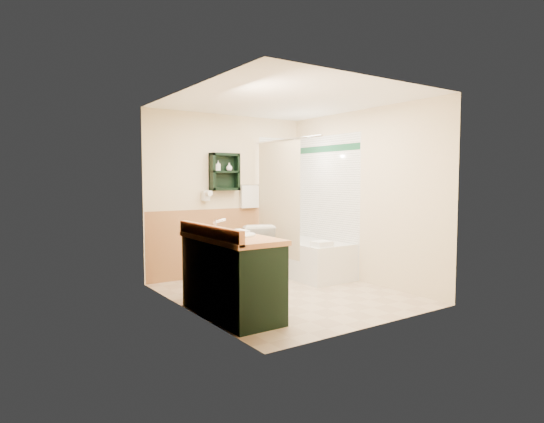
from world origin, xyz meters
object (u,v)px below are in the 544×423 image
at_px(bathtub, 305,258).
at_px(vanity_book, 200,224).
at_px(wall_shelf, 225,172).
at_px(hair_dryer, 206,196).
at_px(toilet, 254,250).
at_px(soap_bottle_b, 229,168).
at_px(vanity, 231,276).
at_px(soap_bottle_a, 218,168).

relative_size(bathtub, vanity_book, 7.59).
distance_m(wall_shelf, hair_dryer, 0.46).
xyz_separation_m(bathtub, toilet, (-0.72, 0.32, 0.13)).
bearing_deg(bathtub, hair_dryer, 153.67).
relative_size(bathtub, soap_bottle_b, 12.91).
relative_size(wall_shelf, bathtub, 0.37).
bearing_deg(bathtub, wall_shelf, 148.39).
bearing_deg(toilet, bathtub, 172.93).
relative_size(vanity, bathtub, 0.89).
xyz_separation_m(hair_dryer, toilet, (0.60, -0.34, -0.81)).
xyz_separation_m(hair_dryer, vanity_book, (-0.76, -1.42, -0.25)).
distance_m(vanity_book, soap_bottle_a, 1.80).
distance_m(bathtub, soap_bottle_a, 1.86).
bearing_deg(vanity_book, soap_bottle_a, 65.55).
distance_m(bathtub, toilet, 0.80).
height_order(wall_shelf, soap_bottle_b, wall_shelf).
bearing_deg(hair_dryer, toilet, -29.25).
distance_m(wall_shelf, vanity, 2.30).
bearing_deg(soap_bottle_b, vanity, -118.41).
relative_size(toilet, soap_bottle_a, 5.41).
bearing_deg(wall_shelf, toilet, -45.85).
distance_m(toilet, soap_bottle_a, 1.31).
xyz_separation_m(vanity, soap_bottle_a, (0.79, 1.79, 1.18)).
bearing_deg(soap_bottle_a, hair_dryer, 171.03).
bearing_deg(soap_bottle_a, soap_bottle_b, 0.00).
xyz_separation_m(wall_shelf, vanity, (-0.89, -1.80, -1.13)).
xyz_separation_m(vanity, bathtub, (1.92, 1.17, -0.16)).
relative_size(soap_bottle_a, soap_bottle_b, 1.27).
bearing_deg(bathtub, soap_bottle_a, 151.13).
distance_m(wall_shelf, toilet, 1.24).
bearing_deg(vanity_book, vanity, -57.79).
distance_m(hair_dryer, bathtub, 1.75).
height_order(toilet, soap_bottle_b, soap_bottle_b).
distance_m(bathtub, vanity_book, 2.32).
xyz_separation_m(hair_dryer, bathtub, (1.33, -0.66, -0.94)).
height_order(wall_shelf, soap_bottle_a, wall_shelf).
distance_m(bathtub, soap_bottle_b, 1.77).
distance_m(vanity, vanity_book, 0.68).
bearing_deg(vanity_book, toilet, 48.29).
height_order(toilet, soap_bottle_a, soap_bottle_a).
xyz_separation_m(wall_shelf, soap_bottle_b, (0.07, -0.01, 0.06)).
distance_m(vanity_book, soap_bottle_b, 1.91).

